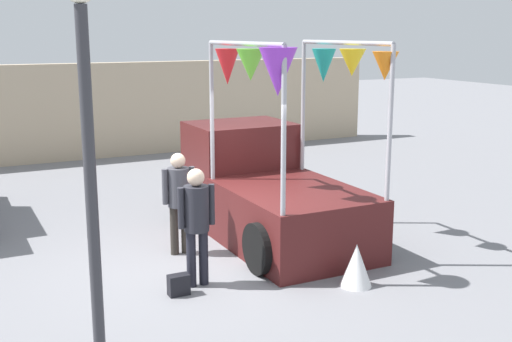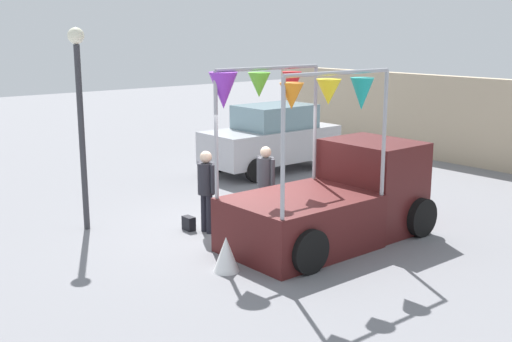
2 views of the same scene
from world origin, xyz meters
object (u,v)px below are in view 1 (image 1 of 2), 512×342
Objects in this scene: vendor_truck at (264,184)px; street_lamp at (87,121)px; person_vendor at (179,194)px; person_customer at (197,216)px; handbag at (179,285)px; folded_kite_bundle_white at (356,265)px.

street_lamp is at bearing -136.59° from vendor_truck.
vendor_truck is 1.73m from person_vendor.
person_customer is at bearing -99.68° from person_vendor.
person_vendor is at bearing 57.31° from street_lamp.
vendor_truck is 3.05m from handbag.
vendor_truck is at bearing 40.38° from handbag.
vendor_truck is 2.48× the size of person_customer.
street_lamp is 6.65× the size of folded_kite_bundle_white.
street_lamp is at bearing -122.69° from person_vendor.
handbag is at bearing 160.86° from folded_kite_bundle_white.
person_vendor is (0.23, 1.34, -0.02)m from person_customer.
folded_kite_bundle_white is at bearing -89.42° from vendor_truck.
street_lamp reaches higher than vendor_truck.
vendor_truck is 2.57m from person_customer.
vendor_truck is at bearing 42.04° from person_customer.
folded_kite_bundle_white is (1.71, -2.33, -0.67)m from person_vendor.
street_lamp is (-1.39, -1.54, 2.46)m from handbag.
handbag is (-0.58, -1.54, -0.83)m from person_vendor.
handbag is (-2.26, -1.92, -0.73)m from vendor_truck.
person_customer is 2.28m from folded_kite_bundle_white.
vendor_truck is at bearing 43.41° from street_lamp.
vendor_truck reaches higher than person_customer.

